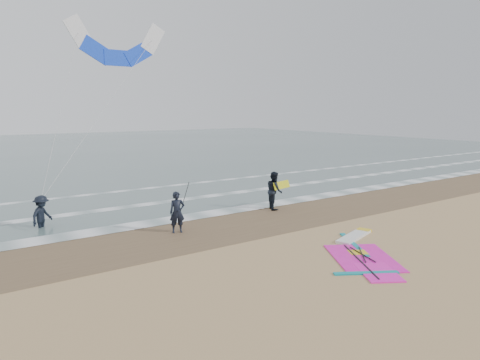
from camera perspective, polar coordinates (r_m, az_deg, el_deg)
ground at (r=15.36m, az=12.95°, el=-10.44°), size 120.00×120.00×0.00m
sea_water at (r=58.90m, az=-23.87°, el=3.61°), size 120.00×80.00×0.02m
wet_sand_band at (r=19.70m, az=-0.04°, el=-5.74°), size 120.00×5.00×0.01m
foam_waterline at (r=23.38m, az=-6.21°, el=-3.30°), size 120.00×9.15×0.02m
windsurf_rig at (r=16.41m, az=15.90°, el=-9.14°), size 4.92×4.66×0.12m
person_standing at (r=18.19m, az=-8.38°, el=-4.28°), size 0.74×0.59×1.76m
person_walking at (r=22.24m, az=4.60°, el=-1.40°), size 1.07×1.18×1.98m
person_wading at (r=20.58m, az=-24.97°, el=-3.40°), size 1.32×1.28×1.81m
held_pole at (r=18.23m, az=-7.56°, el=-2.91°), size 0.17×0.86×1.82m
carried_kiteboard at (r=22.37m, az=5.57°, el=-0.66°), size 1.30×0.51×0.39m
surf_kite at (r=26.32m, az=-16.01°, el=16.67°), size 8.32×4.88×8.99m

